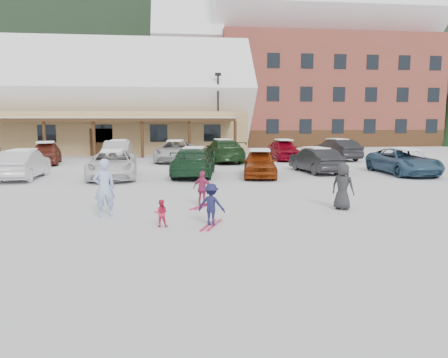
{
  "coord_description": "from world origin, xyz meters",
  "views": [
    {
      "loc": [
        -1.44,
        -13.23,
        2.98
      ],
      "look_at": [
        0.3,
        1.0,
        1.0
      ],
      "focal_mm": 35.0,
      "sensor_mm": 36.0,
      "label": 1
    }
  ],
  "objects": [
    {
      "name": "toddler_red",
      "position": [
        -1.74,
        -1.25,
        0.39
      ],
      "size": [
        0.39,
        0.32,
        0.77
      ],
      "primitive_type": "imported",
      "rotation": [
        0.0,
        0.0,
        3.08
      ],
      "color": "#CD2242",
      "rests_on": "ground"
    },
    {
      "name": "conifer_3",
      "position": [
        6.0,
        44.0,
        5.12
      ],
      "size": [
        3.96,
        3.96,
        9.18
      ],
      "color": "black",
      "rests_on": "ground"
    },
    {
      "name": "day_lodge",
      "position": [
        -9.0,
        27.96,
        3.94
      ],
      "size": [
        29.12,
        12.5,
        10.38
      ],
      "color": "tan",
      "rests_on": "ground"
    },
    {
      "name": "adult_skier",
      "position": [
        -3.47,
        0.25,
        0.89
      ],
      "size": [
        0.75,
        0.61,
        1.79
      ],
      "primitive_type": "imported",
      "rotation": [
        0.0,
        0.0,
        3.45
      ],
      "color": "#A5BCF1",
      "rests_on": "ground"
    },
    {
      "name": "parked_car_2",
      "position": [
        -4.37,
        9.11,
        0.7
      ],
      "size": [
        2.67,
        5.21,
        1.41
      ],
      "primitive_type": "imported",
      "rotation": [
        0.0,
        0.0,
        0.07
      ],
      "color": "white",
      "rests_on": "ground"
    },
    {
      "name": "conifer_4",
      "position": [
        34.0,
        46.0,
        6.54
      ],
      "size": [
        5.06,
        5.06,
        11.73
      ],
      "color": "black",
      "rests_on": "ground"
    },
    {
      "name": "parked_car_6",
      "position": [
        11.06,
        8.91,
        0.69
      ],
      "size": [
        2.33,
        5.0,
        1.38
      ],
      "primitive_type": "imported",
      "rotation": [
        0.0,
        0.0,
        0.01
      ],
      "color": "#305370",
      "rests_on": "ground"
    },
    {
      "name": "alpine_hotel",
      "position": [
        14.27,
        38.0,
        8.63
      ],
      "size": [
        31.48,
        14.01,
        21.48
      ],
      "color": "brown",
      "rests_on": "ground"
    },
    {
      "name": "parked_car_8",
      "position": [
        -9.64,
        16.79,
        0.73
      ],
      "size": [
        2.4,
        4.53,
        1.47
      ],
      "primitive_type": "imported",
      "rotation": [
        0.0,
        0.0,
        0.16
      ],
      "color": "maroon",
      "rests_on": "ground"
    },
    {
      "name": "parked_car_13",
      "position": [
        10.65,
        17.48,
        0.76
      ],
      "size": [
        2.3,
        4.79,
        1.51
      ],
      "primitive_type": "imported",
      "rotation": [
        0.0,
        0.0,
        3.3
      ],
      "color": "black",
      "rests_on": "ground"
    },
    {
      "name": "parked_car_9",
      "position": [
        -4.94,
        17.01,
        0.77
      ],
      "size": [
        1.64,
        4.69,
        1.54
      ],
      "primitive_type": "imported",
      "rotation": [
        0.0,
        0.0,
        3.14
      ],
      "color": "#ADADB2",
      "rests_on": "ground"
    },
    {
      "name": "parked_car_10",
      "position": [
        -1.12,
        17.43,
        0.74
      ],
      "size": [
        3.19,
        5.62,
        1.48
      ],
      "primitive_type": "imported",
      "rotation": [
        0.0,
        0.0,
        -0.14
      ],
      "color": "silver",
      "rests_on": "ground"
    },
    {
      "name": "parked_car_1",
      "position": [
        -8.75,
        9.4,
        0.73
      ],
      "size": [
        1.57,
        4.42,
        1.45
      ],
      "primitive_type": "imported",
      "rotation": [
        0.0,
        0.0,
        3.15
      ],
      "color": "silver",
      "rests_on": "ground"
    },
    {
      "name": "ground",
      "position": [
        0.0,
        0.0,
        0.0
      ],
      "size": [
        160.0,
        160.0,
        0.0
      ],
      "primitive_type": "plane",
      "color": "silver",
      "rests_on": "ground"
    },
    {
      "name": "skis_child_navy",
      "position": [
        -0.33,
        -1.27,
        0.01
      ],
      "size": [
        0.71,
        1.37,
        0.03
      ],
      "primitive_type": "cube",
      "rotation": [
        0.0,
        0.0,
        2.76
      ],
      "color": "#C71C48",
      "rests_on": "ground"
    },
    {
      "name": "skis_child_magenta",
      "position": [
        -0.38,
        1.46,
        0.01
      ],
      "size": [
        0.91,
        1.29,
        0.03
      ],
      "primitive_type": "cube",
      "rotation": [
        0.0,
        0.0,
        2.58
      ],
      "color": "#C71C48",
      "rests_on": "ground"
    },
    {
      "name": "forested_hillside",
      "position": [
        0.0,
        85.0,
        19.0
      ],
      "size": [
        300.0,
        70.0,
        38.0
      ],
      "primitive_type": "cube",
      "color": "black",
      "rests_on": "ground"
    },
    {
      "name": "bystander_dark",
      "position": [
        4.18,
        0.39,
        0.77
      ],
      "size": [
        0.88,
        0.86,
        1.53
      ],
      "primitive_type": "imported",
      "rotation": [
        0.0,
        0.0,
        2.41
      ],
      "color": "#29292B",
      "rests_on": "ground"
    },
    {
      "name": "child_magenta",
      "position": [
        -0.38,
        1.46,
        0.61
      ],
      "size": [
        0.77,
        0.64,
        1.23
      ],
      "primitive_type": "imported",
      "rotation": [
        0.0,
        0.0,
        2.58
      ],
      "color": "#B12F63",
      "rests_on": "ground"
    },
    {
      "name": "parked_car_11",
      "position": [
        2.18,
        16.76,
        0.78
      ],
      "size": [
        2.74,
        5.6,
        1.57
      ],
      "primitive_type": "imported",
      "rotation": [
        0.0,
        0.0,
        3.24
      ],
      "color": "#1C3D1B",
      "rests_on": "ground"
    },
    {
      "name": "parked_car_12",
      "position": [
        6.72,
        17.68,
        0.74
      ],
      "size": [
        1.77,
        4.36,
        1.48
      ],
      "primitive_type": "imported",
      "rotation": [
        0.0,
        0.0,
        0.01
      ],
      "color": "maroon",
      "rests_on": "ground"
    },
    {
      "name": "parked_car_5",
      "position": [
        6.56,
        10.2,
        0.69
      ],
      "size": [
        2.01,
        4.35,
        1.38
      ],
      "primitive_type": "imported",
      "rotation": [
        0.0,
        0.0,
        3.28
      ],
      "color": "black",
      "rests_on": "ground"
    },
    {
      "name": "child_navy",
      "position": [
        -0.33,
        -1.27,
        0.6
      ],
      "size": [
        0.88,
        0.7,
        1.19
      ],
      "primitive_type": "imported",
      "rotation": [
        0.0,
        0.0,
        2.76
      ],
      "color": "#181A41",
      "rests_on": "ground"
    },
    {
      "name": "parked_car_4",
      "position": [
        3.12,
        8.79,
        0.7
      ],
      "size": [
        2.35,
        4.34,
        1.4
      ],
      "primitive_type": "imported",
      "rotation": [
        0.0,
        0.0,
        -0.17
      ],
      "color": "maroon",
      "rests_on": "ground"
    },
    {
      "name": "parked_car_3",
      "position": [
        -0.26,
        9.5,
        0.75
      ],
      "size": [
        2.81,
        5.39,
        1.49
      ],
      "primitive_type": "imported",
      "rotation": [
        0.0,
        0.0,
        3.0
      ],
      "color": "#193D23",
      "rests_on": "ground"
    },
    {
      "name": "lamp_post",
      "position": [
        2.55,
        23.47,
        3.78
      ],
      "size": [
        0.5,
        0.25,
        6.75
      ],
      "color": "black",
      "rests_on": "ground"
    }
  ]
}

